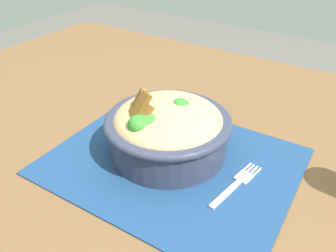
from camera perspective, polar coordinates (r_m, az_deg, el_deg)
table at (r=0.64m, az=-0.10°, el=-7.75°), size 1.36×0.99×0.71m
placemat at (r=0.57m, az=0.71°, el=-5.91°), size 0.39×0.32×0.00m
bowl at (r=0.56m, az=-0.07°, el=-0.23°), size 0.21×0.21×0.12m
fork at (r=0.54m, az=11.51°, el=-9.35°), size 0.03×0.12×0.00m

